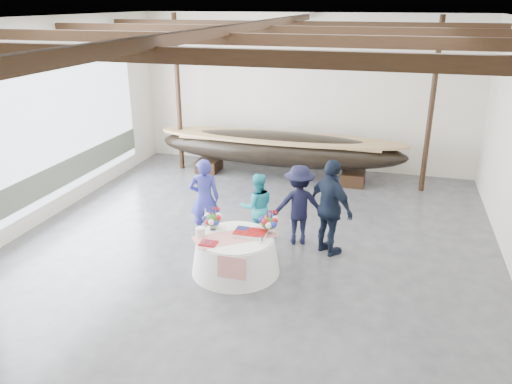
# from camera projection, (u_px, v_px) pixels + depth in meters

# --- Properties ---
(floor) EXTENTS (10.00, 12.00, 0.01)m
(floor) POSITION_uv_depth(u_px,v_px,m) (247.00, 253.00, 10.15)
(floor) COLOR #3D3D42
(floor) RESTS_ON ground
(wall_back) EXTENTS (10.00, 0.02, 4.50)m
(wall_back) POSITION_uv_depth(u_px,v_px,m) (305.00, 93.00, 14.73)
(wall_back) COLOR silver
(wall_back) RESTS_ON ground
(wall_front) EXTENTS (10.00, 0.02, 4.50)m
(wall_front) POSITION_uv_depth(u_px,v_px,m) (26.00, 345.00, 3.96)
(wall_front) COLOR silver
(wall_front) RESTS_ON ground
(wall_left) EXTENTS (0.02, 12.00, 4.50)m
(wall_left) POSITION_uv_depth(u_px,v_px,m) (22.00, 129.00, 10.62)
(wall_left) COLOR silver
(wall_left) RESTS_ON ground
(ceiling) EXTENTS (10.00, 12.00, 0.01)m
(ceiling) POSITION_uv_depth(u_px,v_px,m) (245.00, 20.00, 8.53)
(ceiling) COLOR white
(ceiling) RESTS_ON wall_back
(pavilion_structure) EXTENTS (9.80, 11.76, 4.50)m
(pavilion_structure) POSITION_uv_depth(u_px,v_px,m) (258.00, 46.00, 9.44)
(pavilion_structure) COLOR black
(pavilion_structure) RESTS_ON ground
(open_bay) EXTENTS (0.03, 7.00, 3.20)m
(open_bay) POSITION_uv_depth(u_px,v_px,m) (56.00, 137.00, 11.65)
(open_bay) COLOR silver
(open_bay) RESTS_ON ground
(longboat_display) EXTENTS (7.16, 1.43, 1.34)m
(longboat_display) POSITION_uv_depth(u_px,v_px,m) (279.00, 149.00, 14.21)
(longboat_display) COLOR black
(longboat_display) RESTS_ON ground
(banquet_table) EXTENTS (1.66, 1.66, 0.72)m
(banquet_table) POSITION_uv_depth(u_px,v_px,m) (236.00, 254.00, 9.36)
(banquet_table) COLOR white
(banquet_table) RESTS_ON ground
(tabletop_items) EXTENTS (1.56, 1.36, 0.40)m
(tabletop_items) POSITION_uv_depth(u_px,v_px,m) (238.00, 225.00, 9.35)
(tabletop_items) COLOR red
(tabletop_items) RESTS_ON banquet_table
(guest_woman_blue) EXTENTS (0.75, 0.62, 1.75)m
(guest_woman_blue) POSITION_uv_depth(u_px,v_px,m) (204.00, 198.00, 10.59)
(guest_woman_blue) COLOR navy
(guest_woman_blue) RESTS_ON ground
(guest_woman_teal) EXTENTS (0.88, 0.80, 1.48)m
(guest_woman_teal) POSITION_uv_depth(u_px,v_px,m) (257.00, 207.00, 10.51)
(guest_woman_teal) COLOR #22A1B4
(guest_woman_teal) RESTS_ON ground
(guest_man_left) EXTENTS (1.24, 0.92, 1.71)m
(guest_man_left) POSITION_uv_depth(u_px,v_px,m) (299.00, 205.00, 10.32)
(guest_man_left) COLOR black
(guest_man_left) RESTS_ON ground
(guest_man_right) EXTENTS (1.20, 1.11, 1.97)m
(guest_man_right) POSITION_uv_depth(u_px,v_px,m) (331.00, 208.00, 9.82)
(guest_man_right) COLOR black
(guest_man_right) RESTS_ON ground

